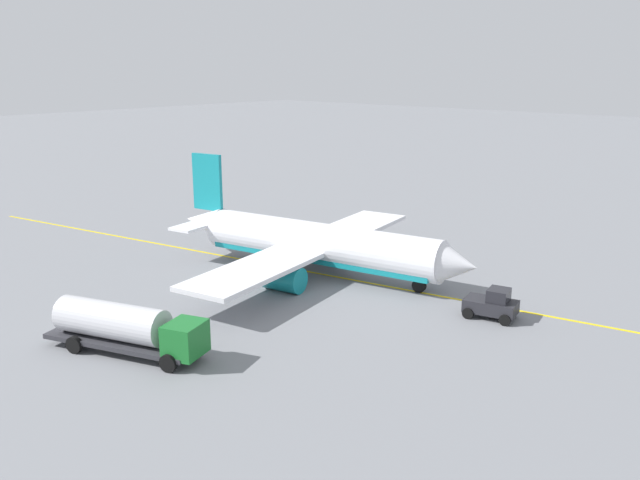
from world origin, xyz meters
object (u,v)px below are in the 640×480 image
Objects in this scene: pushback_tug at (492,304)px; safety_cone_nose at (464,266)px; airplane at (315,244)px; fuel_tanker at (126,327)px; refueling_worker at (143,321)px.

pushback_tug is 6.49× the size of safety_cone_nose.
airplane is 2.66× the size of fuel_tanker.
airplane is 16.41m from pushback_tug.
fuel_tanker is 30.12m from safety_cone_nose.
airplane reaches higher than safety_cone_nose.
fuel_tanker is 6.45× the size of refueling_worker.
pushback_tug reaches higher than safety_cone_nose.
fuel_tanker is 3.32m from refueling_worker.
airplane reaches higher than fuel_tanker.
refueling_worker is 2.82× the size of safety_cone_nose.
safety_cone_nose is (-7.23, 8.88, -0.71)m from pushback_tug.
fuel_tanker is 18.23× the size of safety_cone_nose.
fuel_tanker is at bearing -83.74° from airplane.
pushback_tug reaches higher than refueling_worker.
safety_cone_nose is (6.92, 29.28, -1.43)m from fuel_tanker.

